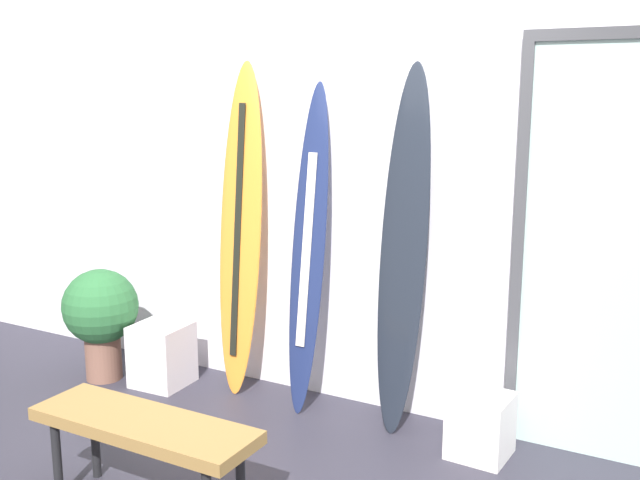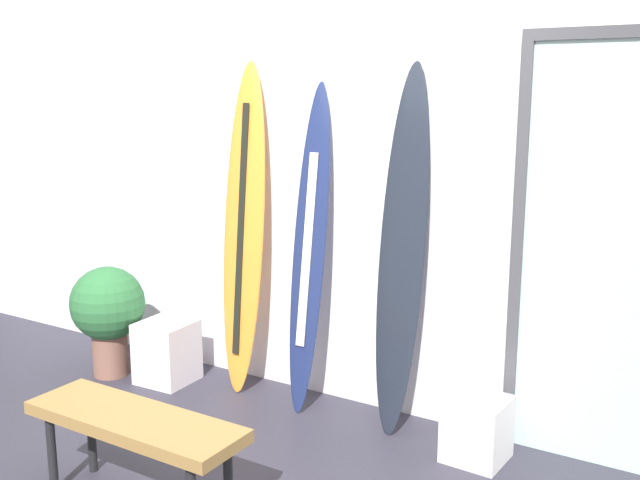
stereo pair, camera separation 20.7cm
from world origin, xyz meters
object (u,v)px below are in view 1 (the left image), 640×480
object	(u,v)px
bench	(144,431)
surfboard_navy	(308,250)
surfboard_charcoal	(403,254)
display_block_center	(162,354)
potted_plant	(101,313)
glass_door	(627,249)
surfboard_sunset	(241,233)
display_block_left	(480,425)

from	to	relation	value
bench	surfboard_navy	bearing A→B (deg)	87.05
surfboard_charcoal	bench	world-z (taller)	surfboard_charcoal
surfboard_navy	display_block_center	bearing A→B (deg)	-170.47
display_block_center	potted_plant	size ratio (longest dim) A/B	0.54
display_block_center	surfboard_navy	bearing A→B (deg)	9.53
glass_door	surfboard_charcoal	bearing A→B (deg)	-171.39
surfboard_sunset	bench	distance (m)	1.62
surfboard_sunset	glass_door	distance (m)	2.27
surfboard_sunset	display_block_center	distance (m)	1.01
surfboard_charcoal	potted_plant	bearing A→B (deg)	-171.58
surfboard_navy	display_block_left	size ratio (longest dim) A/B	5.80
surfboard_sunset	display_block_center	bearing A→B (deg)	-158.79
surfboard_sunset	surfboard_charcoal	world-z (taller)	surfboard_sunset
surfboard_charcoal	display_block_center	world-z (taller)	surfboard_charcoal
surfboard_sunset	glass_door	size ratio (longest dim) A/B	0.95
surfboard_charcoal	glass_door	bearing A→B (deg)	8.61
display_block_left	glass_door	world-z (taller)	glass_door
surfboard_charcoal	glass_door	size ratio (longest dim) A/B	0.94
surfboard_sunset	potted_plant	size ratio (longest dim) A/B	2.78
surfboard_navy	potted_plant	world-z (taller)	surfboard_navy
glass_door	potted_plant	size ratio (longest dim) A/B	2.93
display_block_left	bench	xyz separation A→B (m)	(-1.20, -1.29, 0.24)
glass_door	potted_plant	bearing A→B (deg)	-171.51
potted_plant	surfboard_sunset	bearing A→B (deg)	18.86
display_block_left	potted_plant	world-z (taller)	potted_plant
surfboard_navy	display_block_center	distance (m)	1.31
display_block_center	bench	distance (m)	1.57
surfboard_sunset	surfboard_navy	distance (m)	0.52
surfboard_sunset	glass_door	world-z (taller)	glass_door
surfboard_navy	surfboard_charcoal	bearing A→B (deg)	1.21
surfboard_charcoal	bench	size ratio (longest dim) A/B	1.87
display_block_left	potted_plant	xyz separation A→B (m)	(-2.57, -0.18, 0.30)
surfboard_sunset	display_block_left	world-z (taller)	surfboard_sunset
surfboard_sunset	display_block_center	size ratio (longest dim) A/B	5.10
glass_door	display_block_center	bearing A→B (deg)	-172.64
display_block_left	potted_plant	bearing A→B (deg)	-175.91
display_block_center	bench	size ratio (longest dim) A/B	0.37
surfboard_navy	glass_door	xyz separation A→B (m)	(1.75, 0.19, 0.16)
display_block_left	glass_door	distance (m)	1.20
surfboard_navy	display_block_left	bearing A→B (deg)	-5.45
surfboard_charcoal	surfboard_sunset	bearing A→B (deg)	179.22
display_block_center	display_block_left	bearing A→B (deg)	1.75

